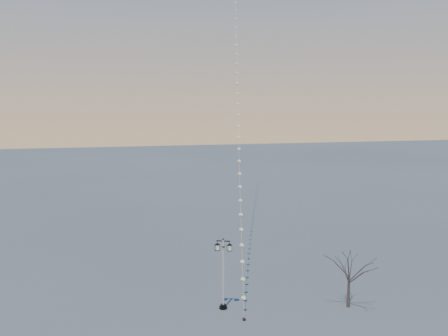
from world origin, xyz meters
name	(u,v)px	position (x,y,z in m)	size (l,w,h in m)	color
ground	(238,321)	(0.00, 0.00, 0.00)	(300.00, 300.00, 0.00)	#575858
street_lamp	(223,270)	(-0.41, 2.04, 2.69)	(1.17, 0.74, 4.86)	black
bare_tree	(349,268)	(7.82, -0.05, 2.73)	(2.37, 2.37, 3.94)	#44342F
kite_train	(237,54)	(6.60, 21.12, 19.13)	(13.09, 43.04, 38.50)	black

